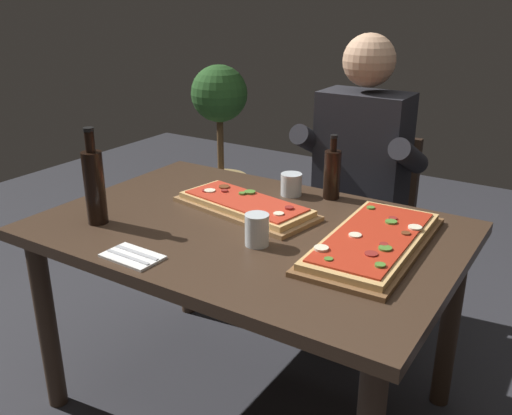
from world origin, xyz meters
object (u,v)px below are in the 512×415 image
tumbler_near_camera (257,232)px  tumbler_far_side (291,184)px  dining_table (248,251)px  diner_chair (364,219)px  pizza_rectangular_left (373,241)px  pizza_rectangular_front (245,205)px  wine_bottle_dark (332,173)px  potted_plant_corner (220,138)px  seated_diner (357,174)px  oil_bottle_amber (94,185)px

tumbler_near_camera → tumbler_far_side: tumbler_near_camera is taller
dining_table → diner_chair: bearing=84.2°
pizza_rectangular_left → tumbler_near_camera: size_ratio=6.20×
pizza_rectangular_front → pizza_rectangular_left: size_ratio=0.90×
wine_bottle_dark → tumbler_far_side: bearing=-160.3°
pizza_rectangular_left → wine_bottle_dark: size_ratio=2.55×
pizza_rectangular_front → diner_chair: size_ratio=0.66×
pizza_rectangular_front → potted_plant_corner: (-1.15, 1.42, -0.21)m
wine_bottle_dark → seated_diner: (-0.03, 0.33, -0.10)m
pizza_rectangular_front → oil_bottle_amber: bearing=-134.7°
pizza_rectangular_left → tumbler_far_side: bearing=147.8°
tumbler_near_camera → seated_diner: (-0.02, 0.85, -0.04)m
potted_plant_corner → diner_chair: bearing=-27.2°
oil_bottle_amber → tumbler_near_camera: (0.56, 0.14, -0.09)m
pizza_rectangular_front → oil_bottle_amber: (-0.36, -0.37, 0.12)m
pizza_rectangular_front → wine_bottle_dark: bearing=54.5°
pizza_rectangular_left → tumbler_near_camera: 0.36m
oil_bottle_amber → seated_diner: bearing=61.5°
tumbler_near_camera → dining_table: bearing=133.5°
tumbler_far_side → tumbler_near_camera: bearing=-73.7°
dining_table → seated_diner: bearing=83.2°
oil_bottle_amber → diner_chair: oil_bottle_amber is taller
pizza_rectangular_left → potted_plant_corner: (-1.66, 1.47, -0.21)m
wine_bottle_dark → potted_plant_corner: (-1.35, 1.13, -0.29)m
pizza_rectangular_front → potted_plant_corner: bearing=128.9°
wine_bottle_dark → tumbler_near_camera: 0.52m
oil_bottle_amber → tumbler_far_side: oil_bottle_amber is taller
pizza_rectangular_front → oil_bottle_amber: oil_bottle_amber is taller
tumbler_near_camera → potted_plant_corner: (-1.34, 1.65, -0.23)m
seated_diner → tumbler_near_camera: bearing=-88.6°
pizza_rectangular_left → diner_chair: size_ratio=0.73×
tumbler_near_camera → potted_plant_corner: potted_plant_corner is taller
oil_bottle_amber → diner_chair: size_ratio=0.38×
wine_bottle_dark → diner_chair: wine_bottle_dark is taller
tumbler_near_camera → pizza_rectangular_left: bearing=29.5°
diner_chair → wine_bottle_dark: bearing=-86.0°
dining_table → potted_plant_corner: 1.97m
pizza_rectangular_left → wine_bottle_dark: (-0.30, 0.34, 0.08)m
oil_bottle_amber → tumbler_near_camera: 0.58m
wine_bottle_dark → potted_plant_corner: bearing=140.1°
oil_bottle_amber → potted_plant_corner: 1.98m
dining_table → tumbler_far_side: tumbler_far_side is taller
oil_bottle_amber → tumbler_far_side: size_ratio=3.85×
oil_bottle_amber → tumbler_near_camera: oil_bottle_amber is taller
diner_chair → seated_diner: size_ratio=0.65×
pizza_rectangular_left → oil_bottle_amber: 0.94m
dining_table → potted_plant_corner: (-1.23, 1.53, -0.09)m
pizza_rectangular_front → diner_chair: diner_chair is taller
pizza_rectangular_left → diner_chair: 0.90m
dining_table → pizza_rectangular_front: bearing=127.4°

